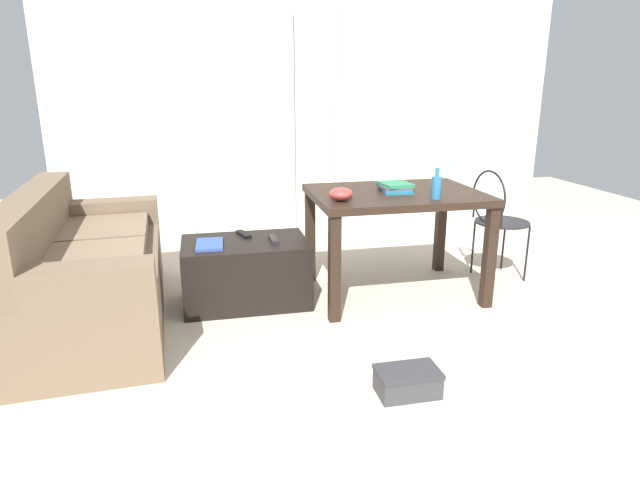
{
  "coord_description": "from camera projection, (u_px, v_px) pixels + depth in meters",
  "views": [
    {
      "loc": [
        -1.15,
        -1.82,
        1.47
      ],
      "look_at": [
        -0.37,
        1.71,
        0.41
      ],
      "focal_mm": 30.05,
      "sensor_mm": 36.0,
      "label": 1
    }
  ],
  "objects": [
    {
      "name": "bowl",
      "position": [
        341.0,
        194.0,
        3.42
      ],
      "size": [
        0.15,
        0.15,
        0.08
      ],
      "primitive_type": "ellipsoid",
      "color": "#9E3833",
      "rests_on": "craft_table"
    },
    {
      "name": "tv_remote_on_table",
      "position": [
        343.0,
        189.0,
        3.75
      ],
      "size": [
        0.07,
        0.15,
        0.02
      ],
      "primitive_type": "cube",
      "rotation": [
        0.0,
        0.0,
        -0.15
      ],
      "color": "#232326",
      "rests_on": "craft_table"
    },
    {
      "name": "curtains",
      "position": [
        315.0,
        124.0,
        5.41
      ],
      "size": [
        3.51,
        0.03,
        2.15
      ],
      "color": "beige",
      "rests_on": "ground"
    },
    {
      "name": "craft_table",
      "position": [
        396.0,
        206.0,
        3.75
      ],
      "size": [
        1.17,
        0.87,
        0.75
      ],
      "color": "black",
      "rests_on": "ground"
    },
    {
      "name": "bottle_near",
      "position": [
        437.0,
        187.0,
        3.46
      ],
      "size": [
        0.07,
        0.07,
        0.2
      ],
      "color": "teal",
      "rests_on": "craft_table"
    },
    {
      "name": "ground_plane",
      "position": [
        380.0,
        305.0,
        3.7
      ],
      "size": [
        8.81,
        8.81,
        0.0
      ],
      "primitive_type": "plane",
      "color": "beige"
    },
    {
      "name": "wire_chair",
      "position": [
        496.0,
        213.0,
        4.07
      ],
      "size": [
        0.41,
        0.42,
        0.85
      ],
      "color": "black",
      "rests_on": "ground"
    },
    {
      "name": "coffee_table",
      "position": [
        246.0,
        272.0,
        3.7
      ],
      "size": [
        0.85,
        0.55,
        0.44
      ],
      "color": "black",
      "rests_on": "ground"
    },
    {
      "name": "wall_back",
      "position": [
        313.0,
        103.0,
        5.44
      ],
      "size": [
        5.14,
        0.1,
        2.55
      ],
      "primitive_type": "cube",
      "color": "silver",
      "rests_on": "ground"
    },
    {
      "name": "tv_remote_secondary",
      "position": [
        244.0,
        234.0,
        3.77
      ],
      "size": [
        0.1,
        0.19,
        0.02
      ],
      "primitive_type": "cube",
      "rotation": [
        0.0,
        0.0,
        0.3
      ],
      "color": "black",
      "rests_on": "coffee_table"
    },
    {
      "name": "book_stack",
      "position": [
        395.0,
        187.0,
        3.72
      ],
      "size": [
        0.23,
        0.3,
        0.06
      ],
      "color": "#1E668C",
      "rests_on": "craft_table"
    },
    {
      "name": "shoebox",
      "position": [
        408.0,
        381.0,
        2.63
      ],
      "size": [
        0.31,
        0.19,
        0.13
      ],
      "color": "#38383D",
      "rests_on": "ground"
    },
    {
      "name": "tv_remote_primary",
      "position": [
        273.0,
        239.0,
        3.64
      ],
      "size": [
        0.05,
        0.19,
        0.03
      ],
      "primitive_type": "cube",
      "rotation": [
        0.0,
        0.0,
        0.03
      ],
      "color": "#232326",
      "rests_on": "coffee_table"
    },
    {
      "name": "magazine",
      "position": [
        210.0,
        244.0,
        3.54
      ],
      "size": [
        0.19,
        0.28,
        0.02
      ],
      "primitive_type": "cube",
      "rotation": [
        0.0,
        0.0,
        -0.04
      ],
      "color": "#33519E",
      "rests_on": "coffee_table"
    },
    {
      "name": "couch",
      "position": [
        86.0,
        273.0,
        3.34
      ],
      "size": [
        0.91,
        1.8,
        0.85
      ],
      "color": "brown",
      "rests_on": "ground"
    }
  ]
}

